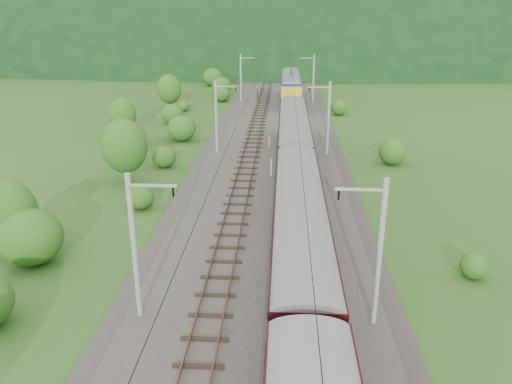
{
  "coord_description": "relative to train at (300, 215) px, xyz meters",
  "views": [
    {
      "loc": [
        1.31,
        -22.45,
        15.85
      ],
      "look_at": [
        -0.7,
        13.03,
        2.6
      ],
      "focal_mm": 35.0,
      "sensor_mm": 36.0,
      "label": 1
    }
  ],
  "objects": [
    {
      "name": "ground",
      "position": [
        -2.4,
        -5.93,
        -3.78
      ],
      "size": [
        600.0,
        600.0,
        0.0
      ],
      "primitive_type": "plane",
      "color": "#264716",
      "rests_on": "ground"
    },
    {
      "name": "railbed",
      "position": [
        -2.4,
        4.07,
        -3.63
      ],
      "size": [
        14.0,
        220.0,
        0.3
      ],
      "primitive_type": "cube",
      "color": "#38332D",
      "rests_on": "ground"
    },
    {
      "name": "track_left",
      "position": [
        -4.8,
        4.07,
        -3.41
      ],
      "size": [
        2.4,
        220.0,
        0.27
      ],
      "color": "#543024",
      "rests_on": "railbed"
    },
    {
      "name": "track_right",
      "position": [
        0.0,
        4.07,
        -3.41
      ],
      "size": [
        2.4,
        220.0,
        0.27
      ],
      "color": "#543024",
      "rests_on": "railbed"
    },
    {
      "name": "catenary_left",
      "position": [
        -8.52,
        26.07,
        0.72
      ],
      "size": [
        2.54,
        192.28,
        8.0
      ],
      "color": "gray",
      "rests_on": "railbed"
    },
    {
      "name": "catenary_right",
      "position": [
        3.72,
        26.07,
        0.72
      ],
      "size": [
        2.54,
        192.28,
        8.0
      ],
      "color": "gray",
      "rests_on": "railbed"
    },
    {
      "name": "overhead_wires",
      "position": [
        -2.4,
        4.07,
        3.32
      ],
      "size": [
        4.83,
        198.0,
        0.03
      ],
      "color": "black",
      "rests_on": "ground"
    },
    {
      "name": "mountain_main",
      "position": [
        -2.4,
        254.07,
        -3.78
      ],
      "size": [
        504.0,
        360.0,
        244.0
      ],
      "primitive_type": "ellipsoid",
      "color": "black",
      "rests_on": "ground"
    },
    {
      "name": "mountain_ridge",
      "position": [
        -122.4,
        294.07,
        -3.78
      ],
      "size": [
        336.0,
        280.0,
        132.0
      ],
      "primitive_type": "ellipsoid",
      "color": "black",
      "rests_on": "ground"
    },
    {
      "name": "train",
      "position": [
        0.0,
        0.0,
        0.0
      ],
      "size": [
        3.22,
        128.57,
        5.61
      ],
      "color": "black",
      "rests_on": "ground"
    },
    {
      "name": "hazard_post_near",
      "position": [
        -2.75,
        28.43,
        -2.82
      ],
      "size": [
        0.14,
        0.14,
        1.32
      ],
      "primitive_type": "cylinder",
      "color": "red",
      "rests_on": "railbed"
    },
    {
      "name": "hazard_post_far",
      "position": [
        -2.22,
        17.99,
        -2.62
      ],
      "size": [
        0.18,
        0.18,
        1.72
      ],
      "primitive_type": "cylinder",
      "color": "red",
      "rests_on": "railbed"
    },
    {
      "name": "signal",
      "position": [
        -5.96,
        61.55,
        -2.34
      ],
      "size": [
        0.21,
        0.21,
        1.94
      ],
      "color": "black",
      "rests_on": "railbed"
    },
    {
      "name": "vegetation_left",
      "position": [
        -16.48,
        13.78,
        -1.4
      ],
      "size": [
        12.85,
        146.02,
        6.18
      ],
      "color": "#225115",
      "rests_on": "ground"
    },
    {
      "name": "vegetation_right",
      "position": [
        9.56,
        -1.82,
        -2.58
      ],
      "size": [
        5.73,
        99.98,
        2.59
      ],
      "color": "#225115",
      "rests_on": "ground"
    }
  ]
}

